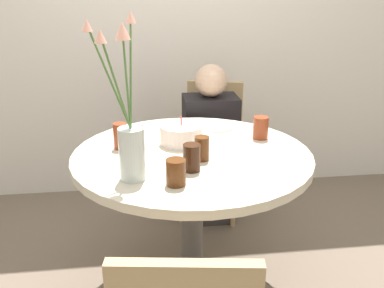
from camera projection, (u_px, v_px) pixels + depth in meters
The scene contains 14 objects.
ground_plane at pixel (192, 288), 2.26m from camera, with size 16.00×16.00×0.00m, color #6B5B4C.
wall_back at pixel (169, 16), 2.99m from camera, with size 8.00×0.05×2.60m.
dining_table at pixel (192, 179), 2.04m from camera, with size 1.11×1.11×0.78m.
chair_right_flank at pixel (213, 141), 2.93m from camera, with size 0.50×0.50×0.90m.
birthday_cake at pixel (181, 134), 2.08m from camera, with size 0.21×0.21×0.14m.
flower_vase at pixel (129, 133), 1.65m from camera, with size 0.20×0.26×0.64m.
side_plate at pixel (218, 127), 2.33m from camera, with size 0.17×0.17×0.01m.
drink_glass_0 at pixel (120, 136), 2.02m from camera, with size 0.07×0.07×0.12m.
drink_glass_1 at pixel (202, 148), 1.88m from camera, with size 0.07×0.07×0.11m.
drink_glass_2 at pixel (261, 128), 2.15m from camera, with size 0.08×0.08×0.11m.
drink_glass_3 at pixel (192, 158), 1.78m from camera, with size 0.07×0.07×0.12m.
drink_glass_4 at pixel (137, 136), 2.05m from camera, with size 0.07×0.07×0.10m.
drink_glass_5 at pixel (176, 172), 1.65m from camera, with size 0.08×0.08×0.10m.
person_boy at pixel (210, 150), 2.78m from camera, with size 0.34×0.24×1.06m.
Camera 1 is at (-0.23, -1.84, 1.51)m, focal length 40.00 mm.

